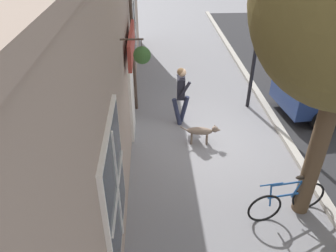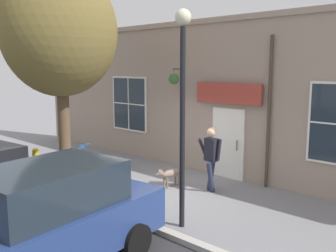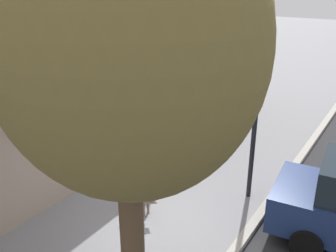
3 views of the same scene
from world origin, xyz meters
name	(u,v)px [view 1 (image 1 of 3)]	position (x,y,z in m)	size (l,w,h in m)	color
ground_plane	(213,142)	(0.00, 0.00, 0.00)	(90.00, 90.00, 0.00)	gray
storefront_facade	(119,60)	(-2.34, 0.01, 2.38)	(0.95, 18.00, 4.76)	gray
pedestrian_walking	(181,91)	(-0.80, 1.04, 1.05)	(0.53, 0.57, 1.74)	#282D47
dog_on_leash	(202,131)	(-0.32, -0.01, 0.37)	(1.08, 0.32, 0.57)	#7F6B5B
leaning_bicycle	(287,200)	(1.03, -2.60, 0.38)	(1.70, 0.43, 1.00)	black
street_lamp	(261,13)	(1.45, 1.94, 2.92)	(0.32, 0.32, 4.41)	black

